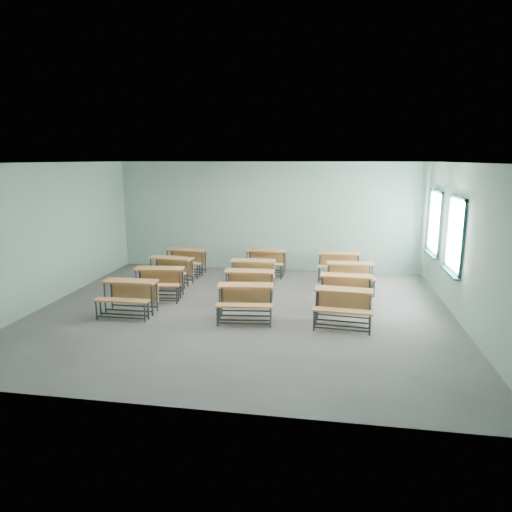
# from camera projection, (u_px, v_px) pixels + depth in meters

# --- Properties ---
(room) EXTENTS (9.04, 8.04, 3.24)m
(room) POSITION_uv_depth(u_px,v_px,m) (246.00, 240.00, 9.65)
(room) COLOR slate
(room) RESTS_ON ground
(desk_unit_r0c0) EXTENTS (1.16, 0.78, 0.72)m
(desk_unit_r0c0) POSITION_uv_depth(u_px,v_px,m) (129.00, 292.00, 9.74)
(desk_unit_r0c0) COLOR #CE884A
(desk_unit_r0c0) RESTS_ON ground
(desk_unit_r0c1) EXTENTS (1.24, 0.90, 0.72)m
(desk_unit_r0c1) POSITION_uv_depth(u_px,v_px,m) (245.00, 297.00, 9.41)
(desk_unit_r0c1) COLOR #CE884A
(desk_unit_r0c1) RESTS_ON ground
(desk_unit_r0c2) EXTENTS (1.21, 0.85, 0.72)m
(desk_unit_r0c2) POSITION_uv_depth(u_px,v_px,m) (343.00, 302.00, 9.08)
(desk_unit_r0c2) COLOR #CE884A
(desk_unit_r0c2) RESTS_ON ground
(desk_unit_r1c0) EXTENTS (1.23, 0.90, 0.72)m
(desk_unit_r1c0) POSITION_uv_depth(u_px,v_px,m) (159.00, 278.00, 10.88)
(desk_unit_r1c0) COLOR #CE884A
(desk_unit_r1c0) RESTS_ON ground
(desk_unit_r1c1) EXTENTS (1.21, 0.86, 0.72)m
(desk_unit_r1c1) POSITION_uv_depth(u_px,v_px,m) (249.00, 281.00, 10.60)
(desk_unit_r1c1) COLOR #CE884A
(desk_unit_r1c1) RESTS_ON ground
(desk_unit_r1c2) EXTENTS (1.18, 0.82, 0.72)m
(desk_unit_r1c2) POSITION_uv_depth(u_px,v_px,m) (346.00, 286.00, 10.19)
(desk_unit_r1c2) COLOR #CE884A
(desk_unit_r1c2) RESTS_ON ground
(desk_unit_r2c0) EXTENTS (1.24, 0.91, 0.72)m
(desk_unit_r2c0) POSITION_uv_depth(u_px,v_px,m) (170.00, 267.00, 12.03)
(desk_unit_r2c0) COLOR #CE884A
(desk_unit_r2c0) RESTS_ON ground
(desk_unit_r2c1) EXTENTS (1.21, 0.86, 0.72)m
(desk_unit_r2c1) POSITION_uv_depth(u_px,v_px,m) (253.00, 270.00, 11.70)
(desk_unit_r2c1) COLOR #CE884A
(desk_unit_r2c1) RESTS_ON ground
(desk_unit_r2c2) EXTENTS (1.21, 0.87, 0.72)m
(desk_unit_r2c2) POSITION_uv_depth(u_px,v_px,m) (350.00, 273.00, 11.41)
(desk_unit_r2c2) COLOR #CE884A
(desk_unit_r2c2) RESTS_ON ground
(desk_unit_r3c0) EXTENTS (1.20, 0.84, 0.72)m
(desk_unit_r3c0) POSITION_uv_depth(u_px,v_px,m) (185.00, 258.00, 13.13)
(desk_unit_r3c0) COLOR #CE884A
(desk_unit_r3c0) RESTS_ON ground
(desk_unit_r3c1) EXTENTS (1.21, 0.86, 0.72)m
(desk_unit_r3c1) POSITION_uv_depth(u_px,v_px,m) (265.00, 258.00, 13.04)
(desk_unit_r3c1) COLOR #CE884A
(desk_unit_r3c1) RESTS_ON ground
(desk_unit_r3c2) EXTENTS (1.16, 0.79, 0.72)m
(desk_unit_r3c2) POSITION_uv_depth(u_px,v_px,m) (339.00, 262.00, 12.62)
(desk_unit_r3c2) COLOR #CE884A
(desk_unit_r3c2) RESTS_ON ground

